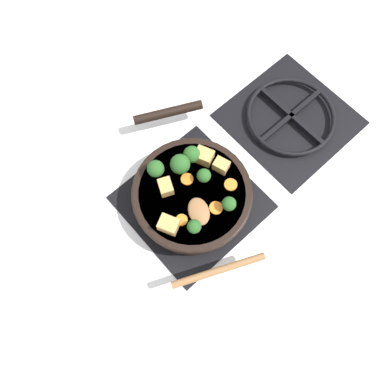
% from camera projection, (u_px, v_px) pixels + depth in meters
% --- Properties ---
extents(ground_plane, '(2.40, 2.40, 0.00)m').
position_uv_depth(ground_plane, '(192.00, 202.00, 0.95)').
color(ground_plane, white).
extents(front_burner_grate, '(0.31, 0.31, 0.03)m').
position_uv_depth(front_burner_grate, '(192.00, 201.00, 0.94)').
color(front_burner_grate, black).
rests_on(front_burner_grate, ground_plane).
extents(rear_burner_grate, '(0.31, 0.31, 0.03)m').
position_uv_depth(rear_burner_grate, '(290.00, 117.00, 1.02)').
color(rear_burner_grate, black).
rests_on(rear_burner_grate, ground_plane).
extents(skillet_pan, '(0.40, 0.33, 0.05)m').
position_uv_depth(skillet_pan, '(192.00, 194.00, 0.90)').
color(skillet_pan, black).
rests_on(skillet_pan, front_burner_grate).
extents(wooden_spoon, '(0.22, 0.20, 0.02)m').
position_uv_depth(wooden_spoon, '(209.00, 243.00, 0.83)').
color(wooden_spoon, olive).
rests_on(wooden_spoon, skillet_pan).
extents(tofu_cube_center_large, '(0.04, 0.04, 0.03)m').
position_uv_depth(tofu_cube_center_large, '(221.00, 165.00, 0.88)').
color(tofu_cube_center_large, tan).
rests_on(tofu_cube_center_large, skillet_pan).
extents(tofu_cube_near_handle, '(0.05, 0.05, 0.03)m').
position_uv_depth(tofu_cube_near_handle, '(169.00, 225.00, 0.83)').
color(tofu_cube_near_handle, tan).
rests_on(tofu_cube_near_handle, skillet_pan).
extents(tofu_cube_east_chunk, '(0.05, 0.05, 0.03)m').
position_uv_depth(tofu_cube_east_chunk, '(204.00, 156.00, 0.89)').
color(tofu_cube_east_chunk, tan).
rests_on(tofu_cube_east_chunk, skillet_pan).
extents(tofu_cube_west_chunk, '(0.05, 0.04, 0.03)m').
position_uv_depth(tofu_cube_west_chunk, '(166.00, 187.00, 0.86)').
color(tofu_cube_west_chunk, tan).
rests_on(tofu_cube_west_chunk, skillet_pan).
extents(broccoli_floret_near_spoon, '(0.05, 0.05, 0.05)m').
position_uv_depth(broccoli_floret_near_spoon, '(180.00, 164.00, 0.87)').
color(broccoli_floret_near_spoon, '#709956').
rests_on(broccoli_floret_near_spoon, skillet_pan).
extents(broccoli_floret_center_top, '(0.03, 0.03, 0.04)m').
position_uv_depth(broccoli_floret_center_top, '(229.00, 204.00, 0.84)').
color(broccoli_floret_center_top, '#709956').
rests_on(broccoli_floret_center_top, skillet_pan).
extents(broccoli_floret_east_rim, '(0.03, 0.03, 0.04)m').
position_uv_depth(broccoli_floret_east_rim, '(194.00, 227.00, 0.82)').
color(broccoli_floret_east_rim, '#709956').
rests_on(broccoli_floret_east_rim, skillet_pan).
extents(broccoli_floret_west_rim, '(0.04, 0.04, 0.05)m').
position_uv_depth(broccoli_floret_west_rim, '(192.00, 154.00, 0.88)').
color(broccoli_floret_west_rim, '#709956').
rests_on(broccoli_floret_west_rim, skillet_pan).
extents(broccoli_floret_north_edge, '(0.04, 0.04, 0.05)m').
position_uv_depth(broccoli_floret_north_edge, '(156.00, 169.00, 0.87)').
color(broccoli_floret_north_edge, '#709956').
rests_on(broccoli_floret_north_edge, skillet_pan).
extents(broccoli_floret_south_cluster, '(0.03, 0.03, 0.04)m').
position_uv_depth(broccoli_floret_south_cluster, '(204.00, 176.00, 0.86)').
color(broccoli_floret_south_cluster, '#709956').
rests_on(broccoli_floret_south_cluster, skillet_pan).
extents(carrot_slice_orange_thin, '(0.03, 0.03, 0.01)m').
position_uv_depth(carrot_slice_orange_thin, '(182.00, 220.00, 0.85)').
color(carrot_slice_orange_thin, orange).
rests_on(carrot_slice_orange_thin, skillet_pan).
extents(carrot_slice_near_center, '(0.03, 0.03, 0.01)m').
position_uv_depth(carrot_slice_near_center, '(231.00, 185.00, 0.88)').
color(carrot_slice_near_center, orange).
rests_on(carrot_slice_near_center, skillet_pan).
extents(carrot_slice_edge_slice, '(0.03, 0.03, 0.01)m').
position_uv_depth(carrot_slice_edge_slice, '(187.00, 179.00, 0.88)').
color(carrot_slice_edge_slice, orange).
rests_on(carrot_slice_edge_slice, skillet_pan).
extents(carrot_slice_under_broccoli, '(0.03, 0.03, 0.01)m').
position_uv_depth(carrot_slice_under_broccoli, '(216.00, 208.00, 0.86)').
color(carrot_slice_under_broccoli, orange).
rests_on(carrot_slice_under_broccoli, skillet_pan).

